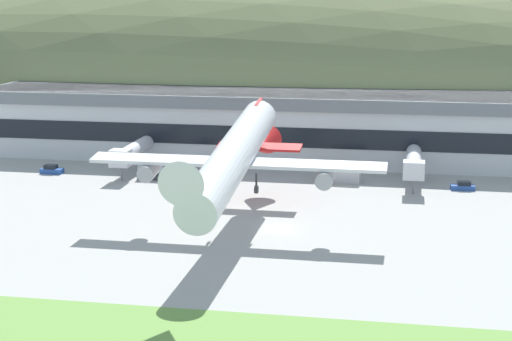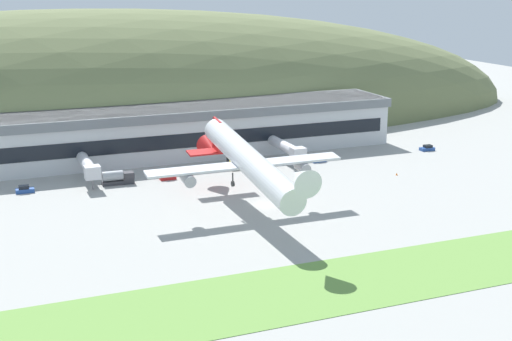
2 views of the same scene
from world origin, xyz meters
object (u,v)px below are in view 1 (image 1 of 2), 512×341
cargo_airplane (234,157)px  service_car_2 (223,179)px  terminal_building (288,121)px  jetway_0 (131,152)px  fuel_truck (158,171)px  box_truck (341,173)px  service_car_3 (463,186)px  jetway_1 (414,162)px  service_car_0 (52,170)px

cargo_airplane → service_car_2: 32.51m
terminal_building → jetway_0: 31.27m
fuel_truck → box_truck: (31.09, 3.62, 0.07)m
terminal_building → fuel_truck: 29.55m
terminal_building → service_car_2: 24.25m
service_car_2 → service_car_3: service_car_2 is taller
jetway_1 → service_car_2: jetway_1 is taller
cargo_airplane → service_car_2: bearing=105.2°
jetway_0 → jetway_1: 48.89m
jetway_1 → terminal_building: bearing=141.7°
fuel_truck → box_truck: 31.30m
box_truck → jetway_0: bearing=-179.5°
terminal_building → service_car_2: (-7.81, -21.97, -6.66)m
jetway_1 → fuel_truck: bearing=-176.2°
service_car_0 → service_car_2: size_ratio=1.06×
cargo_airplane → jetway_1: bearing=54.7°
cargo_airplane → service_car_0: cargo_airplane is taller
service_car_3 → box_truck: bearing=173.5°
box_truck → terminal_building: bearing=123.2°
jetway_0 → service_car_2: 18.06m
cargo_airplane → fuel_truck: bearing=123.0°
cargo_airplane → fuel_truck: (-19.65, 30.24, -9.12)m
service_car_2 → box_truck: (19.57, 4.02, 0.94)m
fuel_truck → cargo_airplane: bearing=-57.0°
terminal_building → fuel_truck: size_ratio=16.32×
terminal_building → jetway_1: size_ratio=6.85×
service_car_0 → service_car_2: service_car_0 is taller
fuel_truck → service_car_0: bearing=177.0°
box_truck → service_car_3: bearing=-6.5°
terminal_building → jetway_1: 30.40m
service_car_0 → box_truck: (51.02, 2.56, 0.92)m
service_car_2 → cargo_airplane: bearing=-74.8°
fuel_truck → terminal_building: bearing=48.1°
cargo_airplane → fuel_truck: 37.20m
jetway_0 → jetway_1: size_ratio=0.95×
jetway_0 → box_truck: (36.92, 0.32, -2.42)m
terminal_building → cargo_airplane: size_ratio=2.24×
service_car_2 → fuel_truck: size_ratio=0.51×
cargo_airplane → service_car_0: size_ratio=13.47×
service_car_2 → box_truck: box_truck is taller
jetway_1 → service_car_2: (-31.53, -3.24, -3.36)m
terminal_building → cargo_airplane: cargo_airplane is taller
jetway_0 → cargo_airplane: 42.65m
service_car_0 → box_truck: size_ratio=0.57×
terminal_building → cargo_airplane: 51.93m
cargo_airplane → box_truck: bearing=71.3°
terminal_building → service_car_3: bearing=-32.5°
jetway_0 → service_car_2: size_ratio=4.44×
service_car_0 → jetway_1: bearing=1.6°
jetway_0 → terminal_building: bearing=36.0°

